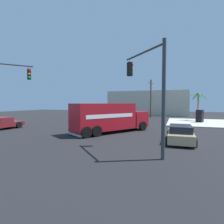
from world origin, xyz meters
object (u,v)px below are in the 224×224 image
traffic_light_primary (150,84)px  vending_machine_red (200,116)px  delivery_truck (109,117)px  pickup_maroon (0,123)px  sedan_tan (180,134)px  utility_pole (151,98)px  palm_tree_far (198,102)px

traffic_light_primary → vending_machine_red: traffic_light_primary is taller
delivery_truck → pickup_maroon: (-12.41, -2.31, -0.82)m
traffic_light_primary → delivery_truck: bearing=127.3°
sedan_tan → utility_pole: utility_pole is taller
sedan_tan → vending_machine_red: bearing=78.7°
pickup_maroon → utility_pole: 27.04m
delivery_truck → utility_pole: 20.85m
sedan_tan → palm_tree_far: (3.11, 18.24, 2.58)m
traffic_light_primary → utility_pole: 27.38m
traffic_light_primary → sedan_tan: 5.65m
vending_machine_red → utility_pole: 11.93m
pickup_maroon → vending_machine_red: (22.20, 14.94, 0.34)m
pickup_maroon → utility_pole: bearing=58.8°
traffic_light_primary → utility_pole: bearing=97.3°
palm_tree_far → pickup_maroon: bearing=-141.0°
delivery_truck → vending_machine_red: (9.80, 12.63, -0.48)m
utility_pole → traffic_light_primary: bearing=-82.7°
vending_machine_red → traffic_light_primary: bearing=-104.2°
delivery_truck → traffic_light_primary: size_ratio=1.35×
utility_pole → vending_machine_red: bearing=-44.0°
vending_machine_red → palm_tree_far: size_ratio=0.40×
palm_tree_far → utility_pole: bearing=149.8°
utility_pole → pickup_maroon: bearing=-121.2°
palm_tree_far → vending_machine_red: bearing=-91.5°
vending_machine_red → palm_tree_far: (0.08, 3.13, 2.14)m
pickup_maroon → palm_tree_far: size_ratio=1.15×
traffic_light_primary → sedan_tan: bearing=65.9°
sedan_tan → delivery_truck: bearing=159.9°
vending_machine_red → delivery_truck: bearing=-127.8°
vending_machine_red → palm_tree_far: 3.79m
palm_tree_far → delivery_truck: bearing=-122.1°
palm_tree_far → utility_pole: utility_pole is taller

